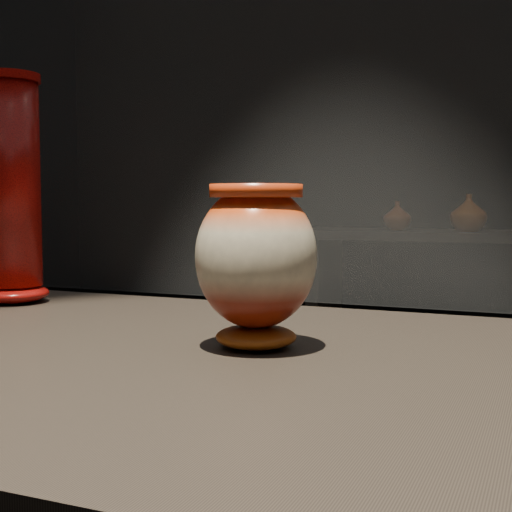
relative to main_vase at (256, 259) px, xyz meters
The scene contains 5 objects.
main_vase is the anchor object (origin of this frame).
tall_vase 0.58m from the main_vase, 161.02° to the left, with size 0.12×0.12×0.39m.
back_shelf 3.47m from the main_vase, 92.44° to the left, with size 2.00×0.60×0.90m.
back_vase_left 3.45m from the main_vase, 98.99° to the left, with size 0.16×0.16×0.17m, color #9D3E16.
back_vase_mid 3.39m from the main_vase, 92.24° to the left, with size 0.20×0.20×0.21m, color maroon.
Camera 1 is at (0.31, -0.73, 1.08)m, focal length 50.00 mm.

